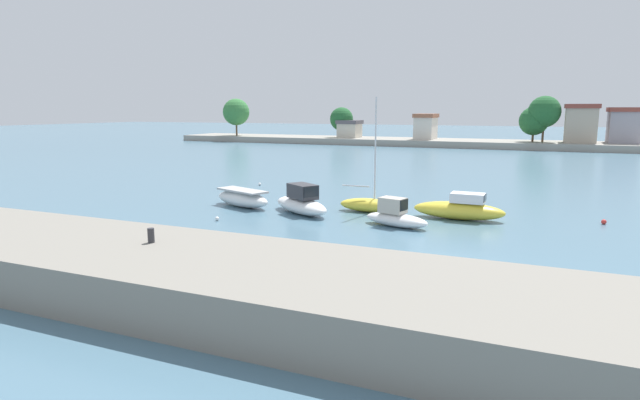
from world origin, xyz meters
The scene contains 12 objects.
ground_plane centered at (0.00, 0.00, 0.00)m, with size 400.00×400.00×0.00m, color slate.
seawall_embankment centered at (0.00, -7.13, 0.83)m, with size 69.11×6.46×1.66m, color gray.
mooring_bollard centered at (-9.44, -6.49, 1.94)m, with size 0.25×0.25×0.55m, color #2D2D33.
moored_boat_0 centered at (-14.94, 8.76, 0.57)m, with size 5.19×3.25×1.18m.
moored_boat_1 centered at (-10.23, 8.24, 0.68)m, with size 5.36×4.37×1.91m.
moored_boat_2 centered at (-6.41, 10.44, 0.49)m, with size 3.95×1.50×7.34m.
moored_boat_3 centered at (-3.71, 6.98, 0.57)m, with size 4.13×2.34×1.63m.
moored_boat_4 centered at (-0.66, 10.38, 0.63)m, with size 5.47×1.74×1.63m.
mooring_buoy_1 centered at (7.24, 12.25, 0.14)m, with size 0.29×0.29×0.29m, color red.
mooring_buoy_2 centered at (-18.85, 17.93, 0.12)m, with size 0.25×0.25×0.25m, color white.
mooring_buoy_3 centered at (-13.89, 4.19, 0.13)m, with size 0.25×0.25×0.25m, color white.
distant_shoreline centered at (-2.23, 74.75, 2.15)m, with size 133.61×11.31×8.78m.
Camera 1 is at (3.82, -21.33, 6.57)m, focal length 29.27 mm.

